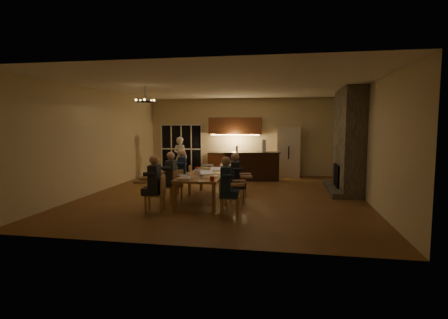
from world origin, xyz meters
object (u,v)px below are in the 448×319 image
(chair_left_mid, at_px, (172,186))
(laptop_a, at_px, (185,175))
(laptop_f, at_px, (225,165))
(can_silver, at_px, (201,175))
(laptop_d, at_px, (216,170))
(plate_near, at_px, (214,176))
(mug_mid, at_px, (213,169))
(person_right_mid, at_px, (235,179))
(bar_blender, at_px, (264,146))
(person_right_near, at_px, (226,187))
(refrigerator, at_px, (289,152))
(can_cola, at_px, (211,165))
(person_left_mid, at_px, (171,177))
(dining_table, at_px, (207,187))
(redcup_mid, at_px, (197,169))
(mug_front, at_px, (199,174))
(person_left_far, at_px, (182,172))
(chair_right_near, at_px, (230,197))
(chandelier, at_px, (145,102))
(chair_left_near, at_px, (155,194))
(mug_back, at_px, (203,168))
(bar_island, at_px, (252,166))
(plate_far, at_px, (228,170))
(standing_person, at_px, (180,157))
(chair_right_far, at_px, (239,181))
(laptop_c, at_px, (199,169))
(laptop_b, at_px, (207,173))
(person_left_near, at_px, (155,184))
(bar_bottle, at_px, (237,149))
(chair_left_far, at_px, (183,180))
(chair_right_mid, at_px, (235,188))
(redcup_near, at_px, (212,179))
(plate_left, at_px, (186,178))

(chair_left_mid, height_order, laptop_a, laptop_a)
(laptop_f, bearing_deg, can_silver, -99.54)
(laptop_d, relative_size, plate_near, 1.23)
(laptop_d, distance_m, mug_mid, 0.57)
(person_right_mid, distance_m, can_silver, 0.89)
(plate_near, distance_m, bar_blender, 4.53)
(person_right_near, bearing_deg, refrigerator, -18.22)
(can_cola, bearing_deg, person_left_mid, -109.45)
(chair_left_mid, bearing_deg, bar_blender, 171.29)
(bar_blender, bearing_deg, dining_table, -116.30)
(can_cola, bearing_deg, can_silver, -84.53)
(redcup_mid, bearing_deg, mug_front, -72.20)
(person_left_far, bearing_deg, person_right_mid, 47.36)
(chair_right_near, distance_m, chandelier, 3.88)
(refrigerator, relative_size, laptop_a, 6.25)
(chair_left_near, relative_size, chair_right_near, 1.00)
(refrigerator, distance_m, mug_back, 4.89)
(bar_island, xyz_separation_m, chair_left_near, (-1.81, -5.26, -0.10))
(laptop_f, height_order, plate_far, laptop_f)
(standing_person, bearing_deg, person_left_far, 120.85)
(chair_right_far, height_order, person_left_mid, person_left_mid)
(chair_right_far, xyz_separation_m, bar_blender, (0.54, 3.15, 0.87))
(laptop_f, bearing_deg, laptop_c, -115.09)
(chair_right_far, relative_size, laptop_f, 2.78)
(plate_far, xyz_separation_m, bar_blender, (0.89, 3.04, 0.55))
(person_left_far, bearing_deg, mug_mid, 76.30)
(laptop_b, relative_size, redcup_mid, 2.67)
(person_left_near, distance_m, person_right_near, 1.72)
(mug_mid, bearing_deg, bar_bottle, 85.17)
(dining_table, height_order, laptop_c, laptop_c)
(mug_front, relative_size, bar_bottle, 0.42)
(chair_left_mid, bearing_deg, person_right_mid, 108.02)
(chair_left_far, xyz_separation_m, laptop_b, (1.02, -1.32, 0.42))
(chandelier, xyz_separation_m, redcup_mid, (1.39, 0.37, -1.94))
(chair_right_mid, xyz_separation_m, redcup_mid, (-1.25, 0.85, 0.37))
(can_silver, relative_size, plate_far, 0.50)
(bar_island, xyz_separation_m, laptop_f, (-0.56, -2.61, 0.32))
(laptop_d, xyz_separation_m, redcup_near, (0.16, -1.31, -0.05))
(laptop_f, relative_size, can_cola, 2.67)
(chair_right_mid, relative_size, person_left_mid, 0.64)
(standing_person, bearing_deg, mug_mid, 133.37)
(laptop_a, relative_size, redcup_near, 2.67)
(can_cola, bearing_deg, redcup_near, -77.15)
(standing_person, bearing_deg, mug_front, 125.59)
(chair_left_near, relative_size, plate_near, 3.41)
(person_right_near, distance_m, mug_back, 2.67)
(standing_person, relative_size, mug_mid, 16.21)
(person_right_near, height_order, plate_left, person_right_near)
(bar_island, relative_size, mug_front, 20.98)
(mug_back, bearing_deg, chair_right_mid, -46.33)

